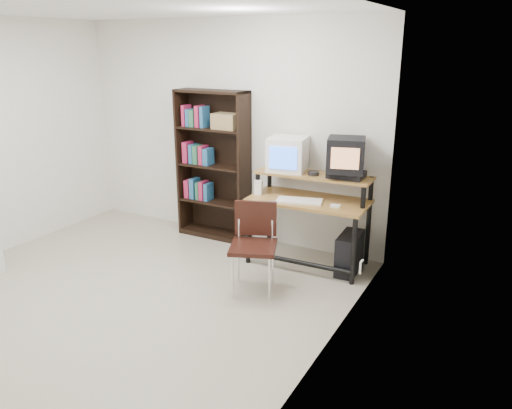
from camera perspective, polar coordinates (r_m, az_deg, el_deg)
The scene contains 17 objects.
floor at distance 4.98m, azimuth -15.40°, elevation -10.38°, with size 4.00×4.00×0.01m, color #AFA791.
ceiling at distance 4.43m, azimuth -18.31°, elevation 20.92°, with size 4.00×4.00×0.01m, color white.
back_wall at distance 6.08m, azimuth -3.35°, elevation 8.34°, with size 4.00×0.01×2.60m, color silver.
right_wall at distance 3.45m, azimuth 7.63°, elevation 0.92°, with size 0.01×4.00×2.60m, color silver.
computer_desk at distance 5.34m, azimuth 6.12°, elevation 0.23°, with size 1.27×0.67×0.98m.
crt_monitor at distance 5.46m, azimuth 3.65°, elevation 5.74°, with size 0.46×0.46×0.38m.
vcr at distance 5.24m, azimuth 10.28°, elevation 3.32°, with size 0.36×0.26×0.08m, color black.
crt_tv at distance 5.19m, azimuth 10.25°, elevation 5.62°, with size 0.45×0.45×0.35m.
cd_spindle at distance 5.31m, azimuth 6.59°, elevation 3.49°, with size 0.12×0.12×0.05m, color #26262B.
keyboard at distance 5.22m, azimuth 4.98°, elevation 0.36°, with size 0.47×0.21×0.04m, color white.
mousepad at distance 5.11m, azimuth 8.95°, elevation -0.33°, with size 0.22×0.18×0.01m, color black.
mouse at distance 5.09m, azimuth 9.04°, elevation -0.20°, with size 0.10×0.06×0.03m, color white.
desk_speaker at distance 5.44m, azimuth 0.29°, elevation 1.89°, with size 0.08×0.07×0.17m, color white.
pc_tower at distance 5.34m, azimuth 10.63°, elevation -5.49°, with size 0.20×0.45×0.42m, color black.
school_chair at distance 4.80m, azimuth -0.22°, elevation -3.79°, with size 0.56×0.56×0.86m.
bookshelf at distance 6.09m, azimuth -4.82°, elevation 4.69°, with size 0.90×0.30×1.80m.
wall_outlet at distance 4.84m, azimuth 11.95°, elevation -6.97°, with size 0.02×0.08×0.12m, color beige.
Camera 1 is at (3.15, -3.10, 2.29)m, focal length 35.00 mm.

